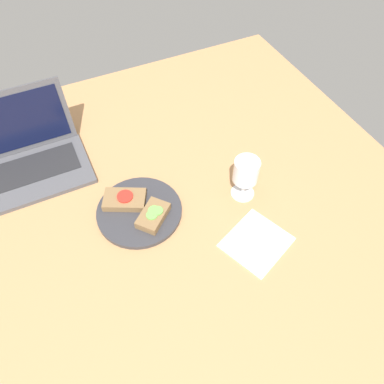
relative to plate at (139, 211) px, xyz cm
name	(u,v)px	position (x,y,z in cm)	size (l,w,h in cm)	color
wooden_table	(177,211)	(10.14, -3.09, -2.14)	(140.00, 140.00, 3.00)	#B27F51
plate	(139,211)	(0.00, 0.00, 0.00)	(23.76, 23.76, 1.29)	#333338
sandwich_with_tomato	(125,199)	(-2.57, 4.27, 1.80)	(13.54, 11.51, 2.69)	brown
sandwich_with_cucumber	(153,215)	(2.63, -4.27, 1.97)	(11.37, 11.00, 2.86)	brown
wine_glass	(246,173)	(29.47, -6.40, 8.44)	(7.01, 7.01, 13.41)	white
laptop	(29,154)	(-23.40, 31.05, 4.01)	(31.91, 25.60, 21.33)	#4C4C51
napkin	(256,242)	(24.54, -22.31, -0.44)	(15.75, 14.40, 0.40)	white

